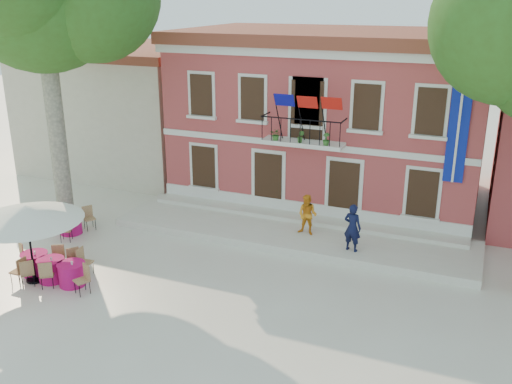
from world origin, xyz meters
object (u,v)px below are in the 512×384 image
Objects in this scene: patio_umbrella at (26,213)px; pedestrian_orange at (307,215)px; cafe_table_1 at (35,263)px; cafe_table_3 at (71,223)px; pedestrian_navy at (352,228)px; cafe_table_4 at (51,269)px; cafe_table_0 at (72,273)px.

patio_umbrella is 9.87m from pedestrian_orange.
cafe_table_3 is (-1.22, 3.27, 0.00)m from cafe_table_1.
cafe_table_4 is (-8.69, -5.47, -0.75)m from pedestrian_navy.
pedestrian_navy is 10.93m from cafe_table_1.
cafe_table_1 is at bearing -137.26° from pedestrian_orange.
cafe_table_0 is 1.00× the size of cafe_table_1.
patio_umbrella is 2.01m from cafe_table_1.
cafe_table_0 is (-7.88, -5.46, -0.74)m from pedestrian_navy.
cafe_table_1 is at bearing 175.25° from cafe_table_0.
patio_umbrella is 4.40m from cafe_table_3.
patio_umbrella is 2.39m from cafe_table_0.
cafe_table_0 is 1.65m from cafe_table_1.
cafe_table_4 is (2.05, -3.42, -0.01)m from cafe_table_3.
pedestrian_navy reaches higher than pedestrian_orange.
cafe_table_1 is at bearing 40.31° from pedestrian_navy.
pedestrian_navy is 1.00× the size of cafe_table_4.
cafe_table_3 is at bearing 112.56° from patio_umbrella.
cafe_table_3 is at bearing -158.14° from pedestrian_orange.
pedestrian_orange is at bearing 42.72° from cafe_table_4.
cafe_table_0 is at bearing -4.75° from cafe_table_1.
pedestrian_orange is at bearing 17.87° from cafe_table_3.
pedestrian_orange is 0.83× the size of cafe_table_0.
pedestrian_orange is 0.84× the size of cafe_table_3.
cafe_table_4 is at bearing -178.87° from cafe_table_0.
pedestrian_navy is 1.12× the size of pedestrian_orange.
cafe_table_3 is 3.98m from cafe_table_4.
pedestrian_navy is 0.93× the size of cafe_table_0.
pedestrian_orange is at bearing 38.76° from cafe_table_1.
pedestrian_navy is 0.94× the size of cafe_table_3.
cafe_table_0 is 1.07× the size of cafe_table_4.
pedestrian_navy is 9.61m from cafe_table_0.
patio_umbrella reaches higher than cafe_table_4.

